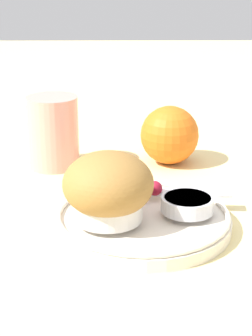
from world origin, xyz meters
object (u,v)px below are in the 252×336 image
at_px(muffin, 108,188).
at_px(orange_fruit, 170,135).
at_px(butter_knife, 148,192).
at_px(juice_glass, 53,132).

bearing_deg(muffin, orange_fruit, 69.81).
relative_size(muffin, butter_knife, 0.49).
bearing_deg(butter_knife, muffin, -120.20).
bearing_deg(orange_fruit, butter_knife, -103.46).
bearing_deg(butter_knife, orange_fruit, 80.51).
bearing_deg(juice_glass, muffin, -69.34).
bearing_deg(juice_glass, butter_knife, -49.73).
relative_size(orange_fruit, juice_glass, 0.83).
height_order(orange_fruit, juice_glass, juice_glass).
bearing_deg(orange_fruit, juice_glass, -175.83).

